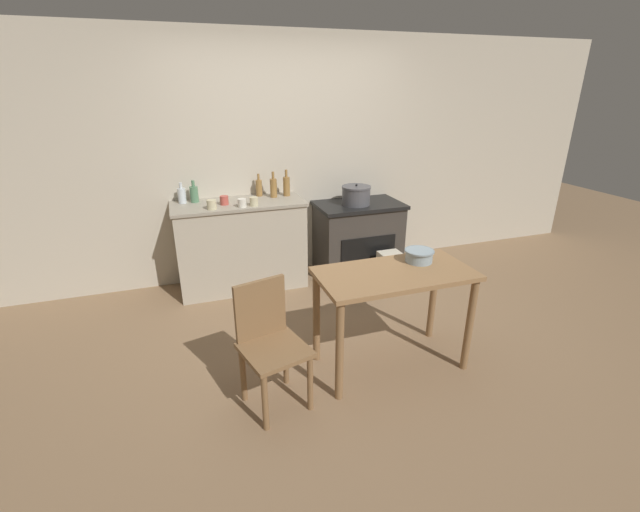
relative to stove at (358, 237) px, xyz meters
The scene contains 18 objects.
ground_plane 1.53m from the stove, 121.12° to the right, with size 14.00×14.00×0.00m, color #896B4C.
wall_back 1.20m from the stove, 156.97° to the left, with size 8.00×0.07×2.55m.
counter_cabinet 1.33m from the stove, behind, with size 1.32×0.58×0.93m.
stove is the anchor object (origin of this frame).
work_table 1.85m from the stove, 105.75° to the right, with size 1.13×0.58×0.79m.
chair 2.36m from the stove, 128.00° to the right, with size 0.49×0.49×0.86m.
flour_sack 0.54m from the stove, 69.30° to the right, with size 0.23×0.16×0.36m, color beige.
stock_pot 0.51m from the stove, 143.61° to the right, with size 0.32×0.32×0.23m.
mixing_bowl_large 1.73m from the stove, 98.24° to the right, with size 0.22×0.22×0.09m.
bottle_far_left 1.02m from the stove, behind, with size 0.07×0.07×0.28m.
bottle_left 1.85m from the stove, behind, with size 0.08×0.08×0.22m.
bottle_mid_left 1.25m from the stove, 169.66° to the left, with size 0.07×0.07×0.24m.
bottle_center_left 1.13m from the stove, behind, with size 0.07×0.07×0.27m.
bottle_center 1.96m from the stove, behind, with size 0.08×0.08×0.21m.
cup_center_right 1.71m from the stove, behind, with size 0.09×0.09×0.09m, color beige.
cup_mid_right 1.58m from the stove, behind, with size 0.08×0.08×0.09m, color #B74C42.
cup_right 1.45m from the stove, behind, with size 0.08×0.08×0.08m, color silver.
cup_far_right 1.34m from the stove, behind, with size 0.08×0.08×0.09m, color beige.
Camera 1 is at (-1.16, -2.97, 2.04)m, focal length 24.00 mm.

